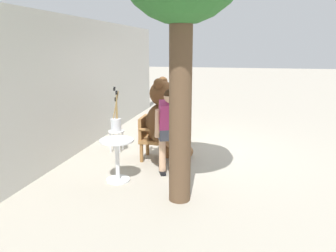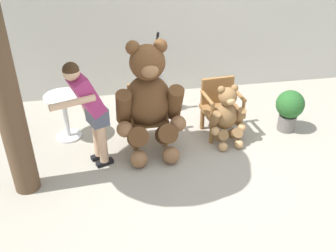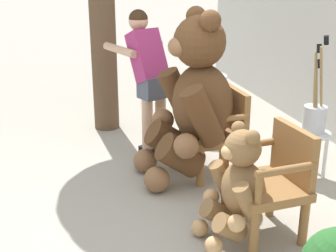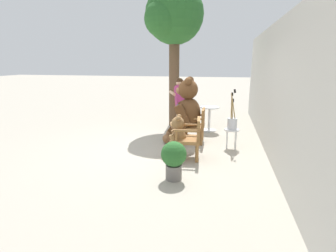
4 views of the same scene
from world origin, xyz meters
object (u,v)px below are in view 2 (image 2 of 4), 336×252
object	(u,v)px
white_stool	(157,92)
brush_bucket	(157,77)
teddy_bear_small	(227,115)
wooden_chair_right	(220,106)
round_side_table	(65,112)
wooden_chair_left	(147,112)
teddy_bear_large	(149,100)
potted_plant	(290,108)
person_visitor	(89,106)

from	to	relation	value
white_stool	brush_bucket	size ratio (longest dim) A/B	0.49
white_stool	brush_bucket	distance (m)	0.28
teddy_bear_small	brush_bucket	distance (m)	1.45
wooden_chair_right	teddy_bear_small	bearing A→B (deg)	-88.09
white_stool	round_side_table	world-z (taller)	round_side_table
wooden_chair_left	teddy_bear_large	size ratio (longest dim) A/B	0.53
wooden_chair_left	teddy_bear_small	xyz separation A→B (m)	(1.15, -0.29, -0.01)
wooden_chair_left	teddy_bear_small	distance (m)	1.19
round_side_table	potted_plant	bearing A→B (deg)	-6.56
teddy_bear_large	brush_bucket	xyz separation A→B (m)	(0.29, 1.13, -0.16)
teddy_bear_small	wooden_chair_left	bearing A→B (deg)	165.85
wooden_chair_right	brush_bucket	world-z (taller)	brush_bucket
wooden_chair_right	round_side_table	distance (m)	2.37
wooden_chair_right	potted_plant	world-z (taller)	wooden_chair_right
person_visitor	potted_plant	size ratio (longest dim) A/B	2.27
wooden_chair_right	teddy_bear_large	bearing A→B (deg)	-166.71
wooden_chair_right	brush_bucket	bearing A→B (deg)	134.81
person_visitor	brush_bucket	distance (m)	1.79
wooden_chair_right	white_stool	size ratio (longest dim) A/B	1.87
person_visitor	potted_plant	xyz separation A→B (m)	(3.04, 0.39, -0.52)
teddy_bear_large	brush_bucket	world-z (taller)	teddy_bear_large
wooden_chair_right	person_visitor	world-z (taller)	person_visitor
teddy_bear_large	brush_bucket	size ratio (longest dim) A/B	1.75
round_side_table	potted_plant	xyz separation A→B (m)	(3.44, -0.40, -0.05)
wooden_chair_left	brush_bucket	xyz separation A→B (m)	(0.29, 0.86, 0.17)
brush_bucket	potted_plant	bearing A→B (deg)	-27.33
brush_bucket	potted_plant	distance (m)	2.20
teddy_bear_large	brush_bucket	bearing A→B (deg)	75.84
wooden_chair_right	potted_plant	distance (m)	1.09
brush_bucket	potted_plant	size ratio (longest dim) A/B	1.38
teddy_bear_large	wooden_chair_left	bearing A→B (deg)	90.84
teddy_bear_small	brush_bucket	size ratio (longest dim) A/B	0.98
person_visitor	round_side_table	bearing A→B (deg)	117.22
teddy_bear_large	white_stool	distance (m)	1.25
white_stool	brush_bucket	world-z (taller)	brush_bucket
teddy_bear_large	round_side_table	distance (m)	1.37
teddy_bear_small	person_visitor	bearing A→B (deg)	-173.14
wooden_chair_left	teddy_bear_large	distance (m)	0.43
white_stool	potted_plant	distance (m)	2.19
person_visitor	brush_bucket	world-z (taller)	person_visitor
teddy_bear_small	round_side_table	distance (m)	2.43
white_stool	round_side_table	xyz separation A→B (m)	(-1.50, -0.61, 0.09)
wooden_chair_left	brush_bucket	distance (m)	0.92
potted_plant	wooden_chair_right	bearing A→B (deg)	172.58
teddy_bear_large	person_visitor	world-z (taller)	teddy_bear_large
wooden_chair_left	round_side_table	size ratio (longest dim) A/B	1.19
wooden_chair_left	teddy_bear_large	bearing A→B (deg)	-89.16
wooden_chair_left	wooden_chair_right	world-z (taller)	same
teddy_bear_small	white_stool	world-z (taller)	teddy_bear_small
round_side_table	potted_plant	distance (m)	3.46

